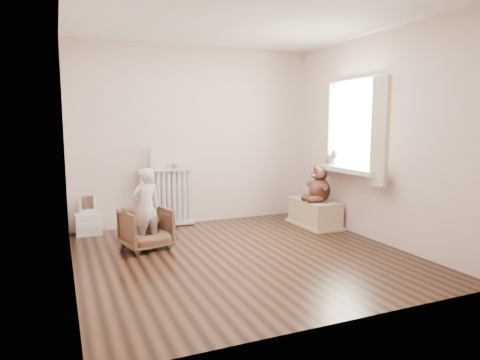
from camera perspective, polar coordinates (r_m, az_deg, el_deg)
name	(u,v)px	position (r m, az deg, el deg)	size (l,w,h in m)	color
floor	(243,255)	(4.93, 0.46, -9.99)	(3.60, 3.60, 0.01)	black
ceiling	(244,17)	(4.83, 0.49, 20.88)	(3.60, 3.60, 0.01)	white
back_wall	(195,136)	(6.39, -6.03, 5.86)	(3.60, 0.02, 2.60)	silver
front_wall	(344,150)	(3.14, 13.75, 3.89)	(3.60, 0.02, 2.60)	silver
left_wall	(67,144)	(4.31, -22.09, 4.51)	(0.02, 3.60, 2.60)	silver
right_wall	(374,138)	(5.67, 17.47, 5.33)	(0.02, 3.60, 2.60)	silver
window	(357,126)	(5.87, 15.31, 6.94)	(0.03, 0.90, 1.10)	white
window_sill	(350,170)	(5.85, 14.42, 1.28)	(0.22, 1.10, 0.06)	silver
curtain_left	(380,132)	(5.36, 18.16, 6.15)	(0.06, 0.26, 1.30)	beige
curtain_right	(325,130)	(6.27, 11.25, 6.54)	(0.06, 0.26, 1.30)	beige
radiator	(166,200)	(6.25, -9.80, -2.65)	(0.80, 0.15, 0.84)	silver
paper_doll	(158,158)	(6.14, -10.94, 2.94)	(0.20, 0.02, 0.33)	beige
tin_a	(175,166)	(6.22, -8.61, 1.82)	(0.10, 0.10, 0.06)	#A59E8C
tin_b	(179,167)	(6.23, -8.18, 1.76)	(0.08, 0.08, 0.04)	#A59E8C
toy_vanity	(88,214)	(6.09, -19.57, -4.35)	(0.33, 0.24, 0.52)	silver
armchair	(146,228)	(5.25, -12.42, -6.32)	(0.52, 0.53, 0.49)	brown
child	(146,208)	(5.15, -12.40, -3.69)	(0.35, 0.23, 0.96)	silver
toy_bench	(315,212)	(6.34, 9.92, -4.25)	(0.43, 0.81, 0.38)	beige
teddy_bear	(320,181)	(6.17, 10.59, -0.16)	(0.41, 0.32, 0.50)	#3C1F16
plush_cat	(332,158)	(6.15, 12.12, 2.86)	(0.16, 0.26, 0.22)	gray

